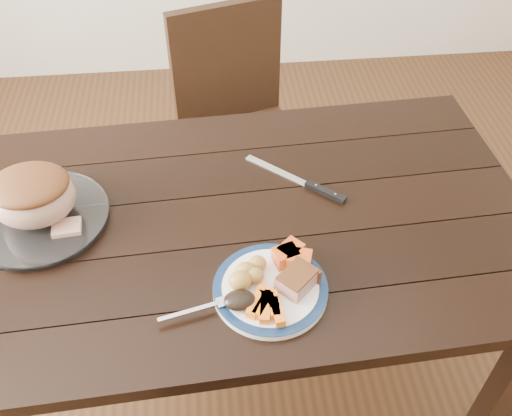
{
  "coord_description": "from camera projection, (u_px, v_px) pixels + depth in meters",
  "views": [
    {
      "loc": [
        -0.02,
        -1.02,
        1.8
      ],
      "look_at": [
        0.08,
        -0.02,
        0.8
      ],
      "focal_mm": 40.0,
      "sensor_mm": 36.0,
      "label": 1
    }
  ],
  "objects": [
    {
      "name": "dark_mushroom",
      "position": [
        240.0,
        300.0,
        1.24
      ],
      "size": [
        0.07,
        0.05,
        0.03
      ],
      "primitive_type": "ellipsoid",
      "color": "black",
      "rests_on": "dinner_plate"
    },
    {
      "name": "ground",
      "position": [
        233.0,
        367.0,
        1.99
      ],
      "size": [
        4.0,
        4.0,
        0.0
      ],
      "primitive_type": "plane",
      "color": "#472B16",
      "rests_on": "ground"
    },
    {
      "name": "dining_table",
      "position": [
        226.0,
        243.0,
        1.53
      ],
      "size": [
        1.64,
        0.98,
        0.75
      ],
      "rotation": [
        0.0,
        0.0,
        0.05
      ],
      "color": "black",
      "rests_on": "ground"
    },
    {
      "name": "pumpkin_wedges",
      "position": [
        292.0,
        256.0,
        1.32
      ],
      "size": [
        0.1,
        0.09,
        0.04
      ],
      "color": "#ED501A",
      "rests_on": "dinner_plate"
    },
    {
      "name": "plate_rim",
      "position": [
        270.0,
        287.0,
        1.29
      ],
      "size": [
        0.26,
        0.26,
        0.02
      ],
      "primitive_type": "torus",
      "color": "#0D2245",
      "rests_on": "dinner_plate"
    },
    {
      "name": "cut_slice",
      "position": [
        67.0,
        228.0,
        1.41
      ],
      "size": [
        0.07,
        0.06,
        0.02
      ],
      "primitive_type": "cube",
      "rotation": [
        0.0,
        0.0,
        0.09
      ],
      "color": "tan",
      "rests_on": "serving_platter"
    },
    {
      "name": "dinner_plate",
      "position": [
        270.0,
        289.0,
        1.3
      ],
      "size": [
        0.26,
        0.26,
        0.02
      ],
      "primitive_type": "cylinder",
      "color": "white",
      "rests_on": "dining_table"
    },
    {
      "name": "fork",
      "position": [
        204.0,
        308.0,
        1.25
      ],
      "size": [
        0.18,
        0.06,
        0.0
      ],
      "rotation": [
        0.0,
        0.0,
        0.24
      ],
      "color": "silver",
      "rests_on": "dinner_plate"
    },
    {
      "name": "chair_far",
      "position": [
        239.0,
        120.0,
        2.15
      ],
      "size": [
        0.53,
        0.53,
        0.93
      ],
      "rotation": [
        0.0,
        0.0,
        3.44
      ],
      "color": "black",
      "rests_on": "ground"
    },
    {
      "name": "carving_knife",
      "position": [
        313.0,
        186.0,
        1.54
      ],
      "size": [
        0.25,
        0.23,
        0.01
      ],
      "rotation": [
        0.0,
        0.0,
        -0.73
      ],
      "color": "silver",
      "rests_on": "dining_table"
    },
    {
      "name": "carrot_batons",
      "position": [
        267.0,
        305.0,
        1.24
      ],
      "size": [
        0.08,
        0.11,
        0.02
      ],
      "color": "orange",
      "rests_on": "dinner_plate"
    },
    {
      "name": "serving_platter",
      "position": [
        41.0,
        219.0,
        1.45
      ],
      "size": [
        0.33,
        0.33,
        0.02
      ],
      "primitive_type": "cylinder",
      "color": "white",
      "rests_on": "dining_table"
    },
    {
      "name": "pork_slice",
      "position": [
        297.0,
        281.0,
        1.27
      ],
      "size": [
        0.1,
        0.1,
        0.04
      ],
      "primitive_type": "cube",
      "rotation": [
        0.0,
        0.0,
        0.77
      ],
      "color": "#AC7469",
      "rests_on": "dinner_plate"
    },
    {
      "name": "roast_joint",
      "position": [
        33.0,
        197.0,
        1.4
      ],
      "size": [
        0.21,
        0.18,
        0.14
      ],
      "primitive_type": "ellipsoid",
      "color": "tan",
      "rests_on": "serving_platter"
    },
    {
      "name": "roasted_potatoes",
      "position": [
        248.0,
        274.0,
        1.29
      ],
      "size": [
        0.09,
        0.09,
        0.04
      ],
      "color": "gold",
      "rests_on": "dinner_plate"
    }
  ]
}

